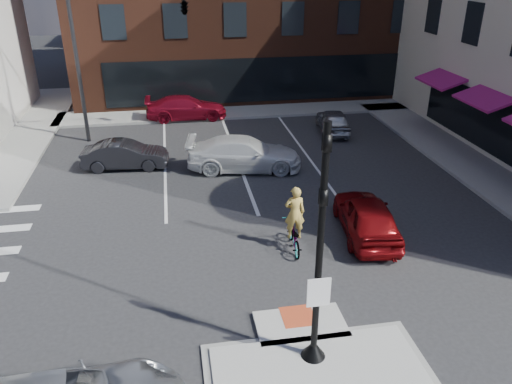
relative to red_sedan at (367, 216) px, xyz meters
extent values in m
plane|color=#28282B|center=(-3.50, -6.00, -0.73)|extent=(120.00, 120.00, 0.00)
cube|color=#A8A8A3|center=(-3.50, -4.40, -0.67)|extent=(2.40, 1.40, 0.12)
cube|color=#C34422|center=(-3.50, -4.10, -0.61)|extent=(0.90, 0.90, 0.01)
cube|color=gray|center=(-14.50, 14.00, -0.66)|extent=(3.00, 20.00, 0.15)
cube|color=gray|center=(7.30, 4.00, -0.66)|extent=(3.00, 24.00, 0.15)
cube|color=gray|center=(-0.50, 16.00, -0.66)|extent=(26.00, 3.00, 0.15)
cube|color=black|center=(-0.50, 17.00, 1.07)|extent=(20.00, 0.12, 2.80)
cube|color=#B11775|center=(7.80, 4.00, 2.32)|extent=(1.46, 3.00, 0.58)
cube|color=#B11775|center=(7.80, 10.00, 2.32)|extent=(1.46, 3.00, 0.58)
cone|color=black|center=(-3.50, -5.60, -0.39)|extent=(0.60, 0.60, 0.45)
cylinder|color=black|center=(-3.50, -5.60, 2.47)|extent=(0.16, 0.16, 5.80)
cube|color=white|center=(-3.50, -5.72, 1.37)|extent=(0.55, 0.04, 0.75)
imported|color=black|center=(-3.50, -5.60, 4.57)|extent=(0.18, 0.22, 1.10)
imported|color=black|center=(-3.50, -5.60, 3.37)|extent=(0.18, 0.22, 1.10)
cylinder|color=black|center=(-11.00, 12.00, 3.27)|extent=(0.20, 0.20, 8.00)
imported|color=black|center=(-5.50, 12.00, 6.07)|extent=(0.48, 2.24, 0.90)
imported|color=maroon|center=(0.00, 0.00, 0.00)|extent=(2.24, 4.47, 1.46)
imported|color=white|center=(-3.34, 6.74, 0.03)|extent=(5.51, 2.92, 1.52)
imported|color=#232328|center=(-8.78, 7.82, -0.09)|extent=(4.00, 1.67, 1.29)
imported|color=#ADB0B4|center=(2.39, 11.26, -0.08)|extent=(2.03, 3.98, 1.30)
imported|color=maroon|center=(-5.61, 15.19, -0.03)|extent=(4.83, 1.97, 1.40)
imported|color=#3F3F44|center=(-2.75, -0.51, -0.25)|extent=(0.76, 1.88, 0.97)
imported|color=gold|center=(-2.75, -0.51, 0.65)|extent=(0.70, 0.49, 1.86)
camera|label=1|loc=(-6.48, -14.58, 8.27)|focal=35.00mm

